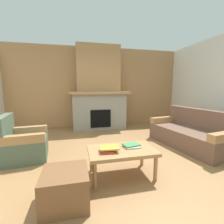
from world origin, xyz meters
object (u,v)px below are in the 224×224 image
couch (190,134)px  armchair (22,144)px  fireplace (99,93)px  ottoman (66,187)px  coffee_table (122,152)px

couch → armchair: 3.58m
fireplace → ottoman: size_ratio=5.19×
fireplace → ottoman: bearing=-104.5°
couch → fireplace: bearing=129.7°
couch → armchair: size_ratio=2.25×
ottoman → coffee_table: bearing=27.6°
fireplace → armchair: (-1.76, -2.06, -0.87)m
couch → armchair: (-3.58, 0.13, 0.01)m
coffee_table → ottoman: size_ratio=1.92×
ottoman → fireplace: bearing=75.5°
couch → armchair: same height
armchair → ottoman: (0.86, -1.41, -0.09)m
armchair → coffee_table: 1.94m
couch → coffee_table: 2.10m
couch → ottoman: (-2.72, -1.29, -0.09)m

